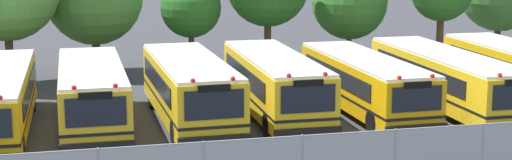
% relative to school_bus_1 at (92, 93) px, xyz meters
% --- Properties ---
extents(ground_plane, '(160.00, 160.00, 0.00)m').
position_rel_school_bus_1_xyz_m(ground_plane, '(7.56, 0.12, -1.39)').
color(ground_plane, '#38383D').
extents(school_bus_1, '(2.52, 9.72, 2.64)m').
position_rel_school_bus_1_xyz_m(school_bus_1, '(0.00, 0.00, 0.00)').
color(school_bus_1, yellow).
rests_on(school_bus_1, ground_plane).
extents(school_bus_2, '(2.79, 9.84, 2.72)m').
position_rel_school_bus_1_xyz_m(school_bus_2, '(3.84, -0.04, 0.04)').
color(school_bus_2, yellow).
rests_on(school_bus_2, ground_plane).
extents(school_bus_3, '(2.62, 9.89, 2.69)m').
position_rel_school_bus_1_xyz_m(school_bus_3, '(7.44, 0.25, 0.02)').
color(school_bus_3, yellow).
rests_on(school_bus_3, ground_plane).
extents(school_bus_4, '(2.56, 10.10, 2.53)m').
position_rel_school_bus_1_xyz_m(school_bus_4, '(11.26, -0.12, -0.06)').
color(school_bus_4, '#EAA80C').
rests_on(school_bus_4, ground_plane).
extents(school_bus_5, '(2.56, 11.29, 2.56)m').
position_rel_school_bus_1_xyz_m(school_bus_5, '(15.04, -0.10, -0.04)').
color(school_bus_5, yellow).
rests_on(school_bus_5, ground_plane).
extents(tree_3, '(3.26, 3.26, 5.23)m').
position_rel_school_bus_1_xyz_m(tree_3, '(5.53, 10.67, 2.22)').
color(tree_3, '#4C3823').
rests_on(tree_3, ground_plane).
extents(tree_5, '(4.34, 4.34, 5.82)m').
position_rel_school_bus_1_xyz_m(tree_5, '(14.84, 11.56, 2.22)').
color(tree_5, '#4C3823').
rests_on(tree_5, ground_plane).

